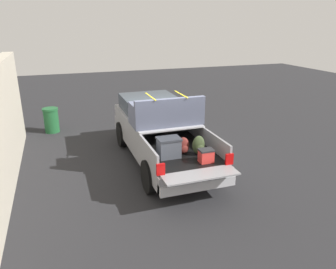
# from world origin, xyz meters

# --- Properties ---
(ground_plane) EXTENTS (40.00, 40.00, 0.00)m
(ground_plane) POSITION_xyz_m (0.00, 0.00, 0.00)
(ground_plane) COLOR #262628
(pickup_truck) EXTENTS (6.05, 2.06, 2.23)m
(pickup_truck) POSITION_xyz_m (0.35, 0.00, 0.97)
(pickup_truck) COLOR gray
(pickup_truck) RESTS_ON ground_plane
(trash_can) EXTENTS (0.60, 0.60, 0.98)m
(trash_can) POSITION_xyz_m (4.20, 3.24, 0.50)
(trash_can) COLOR #1E592D
(trash_can) RESTS_ON ground_plane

